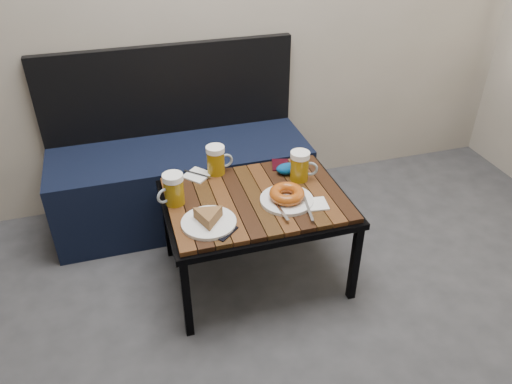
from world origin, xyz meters
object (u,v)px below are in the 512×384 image
object	(u,v)px
plate_pie	(209,219)
knit_pouch	(288,169)
cafe_table	(256,205)
passport_navy	(223,231)
beer_mug_centre	(216,160)
passport_burgundy	(280,165)
beer_mug_left	(173,189)
plate_bagel	(287,196)
beer_mug_right	(300,166)
bench	(181,175)

from	to	relation	value
plate_pie	knit_pouch	size ratio (longest dim) A/B	2.00
cafe_table	passport_navy	xyz separation A→B (m)	(-0.20, -0.21, 0.05)
beer_mug_centre	passport_burgundy	bearing A→B (deg)	-8.75
beer_mug_centre	beer_mug_left	bearing A→B (deg)	-145.03
plate_bagel	beer_mug_centre	bearing A→B (deg)	126.35
cafe_table	passport_burgundy	xyz separation A→B (m)	(0.20, 0.24, 0.05)
beer_mug_right	plate_pie	world-z (taller)	beer_mug_right
passport_burgundy	bench	bearing A→B (deg)	156.26
beer_mug_right	plate_bagel	bearing A→B (deg)	-106.37
beer_mug_centre	passport_navy	size ratio (longest dim) A/B	1.31
beer_mug_centre	plate_bagel	size ratio (longest dim) A/B	0.46
bench	cafe_table	distance (m)	0.69
cafe_table	beer_mug_left	xyz separation A→B (m)	(-0.36, 0.06, 0.12)
beer_mug_centre	beer_mug_right	distance (m)	0.41
cafe_table	beer_mug_right	xyz separation A→B (m)	(0.25, 0.09, 0.12)
passport_navy	passport_burgundy	size ratio (longest dim) A/B	0.97
passport_navy	bench	bearing A→B (deg)	141.98
bench	beer_mug_left	xyz separation A→B (m)	(-0.11, -0.56, 0.27)
beer_mug_centre	plate_pie	distance (m)	0.42
plate_bagel	passport_navy	distance (m)	0.35
beer_mug_left	passport_navy	distance (m)	0.32
bench	plate_bagel	bearing A→B (deg)	-61.41
cafe_table	plate_bagel	world-z (taller)	plate_bagel
beer_mug_right	beer_mug_centre	bearing A→B (deg)	175.83
plate_bagel	passport_burgundy	distance (m)	0.32
beer_mug_left	beer_mug_right	distance (m)	0.61
beer_mug_left	plate_bagel	distance (m)	0.51
bench	beer_mug_right	size ratio (longest dim) A/B	9.50
cafe_table	beer_mug_left	bearing A→B (deg)	170.78
passport_navy	passport_burgundy	xyz separation A→B (m)	(0.40, 0.45, 0.00)
bench	beer_mug_right	distance (m)	0.78
beer_mug_left	beer_mug_centre	xyz separation A→B (m)	(0.24, 0.20, -0.00)
plate_bagel	bench	bearing A→B (deg)	118.59
bench	beer_mug_left	size ratio (longest dim) A/B	9.46
passport_burgundy	plate_bagel	bearing A→B (deg)	-87.77
beer_mug_right	passport_navy	xyz separation A→B (m)	(-0.45, -0.29, -0.07)
beer_mug_left	beer_mug_centre	bearing A→B (deg)	-165.00
bench	beer_mug_centre	size ratio (longest dim) A/B	9.65
beer_mug_left	knit_pouch	size ratio (longest dim) A/B	1.26
knit_pouch	beer_mug_centre	bearing A→B (deg)	162.86
cafe_table	knit_pouch	xyz separation A→B (m)	(0.21, 0.16, 0.07)
bench	cafe_table	size ratio (longest dim) A/B	1.67
cafe_table	plate_pie	xyz separation A→B (m)	(-0.25, -0.14, 0.07)
knit_pouch	plate_pie	bearing A→B (deg)	-147.28
plate_pie	passport_navy	distance (m)	0.09
knit_pouch	passport_burgundy	bearing A→B (deg)	97.22
beer_mug_centre	passport_navy	xyz separation A→B (m)	(-0.08, -0.47, -0.07)
beer_mug_left	plate_pie	bearing A→B (deg)	94.99
knit_pouch	bench	bearing A→B (deg)	135.19
beer_mug_centre	plate_bagel	distance (m)	0.42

